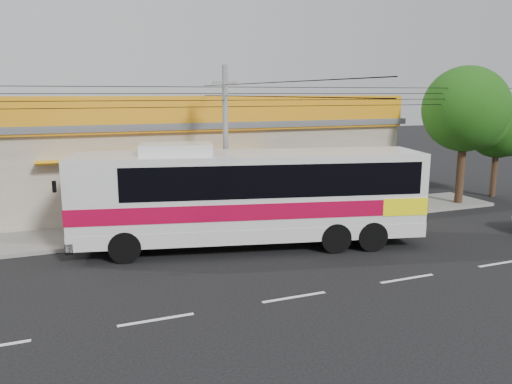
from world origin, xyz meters
The scene contains 8 objects.
ground centered at (0.00, 0.00, 0.00)m, with size 120.00×120.00×0.00m, color black.
sidewalk centered at (0.00, 6.00, 0.07)m, with size 30.00×3.20×0.15m, color gray.
lane_markings centered at (0.00, -2.50, 0.00)m, with size 50.00×0.12×0.01m, color silver, non-canonical shape.
storefront_building centered at (-0.01, 11.54, 2.30)m, with size 22.60×9.20×5.70m.
coach_bus centered at (0.76, 2.52, 2.15)m, with size 13.34×5.64×4.02m.
utility_pole centered at (0.31, 4.67, 5.71)m, with size 34.00×14.00×6.93m.
tree_near centered at (13.51, 5.19, 4.87)m, with size 4.34×4.34×7.20m.
tree_far centered at (16.95, 6.24, 3.82)m, with size 3.41×3.41×5.65m.
Camera 1 is at (-6.04, -14.73, 5.82)m, focal length 35.00 mm.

